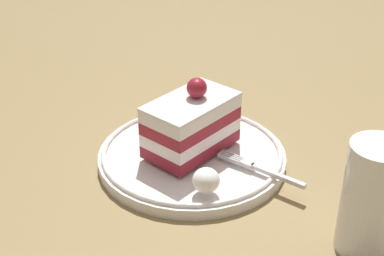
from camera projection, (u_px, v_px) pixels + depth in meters
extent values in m
plane|color=olive|center=(174.00, 157.00, 0.70)|extent=(2.40, 2.40, 0.00)
cylinder|color=white|center=(192.00, 157.00, 0.69)|extent=(0.23, 0.23, 0.01)
torus|color=white|center=(192.00, 151.00, 0.68)|extent=(0.22, 0.22, 0.01)
cube|color=maroon|center=(191.00, 143.00, 0.68)|extent=(0.07, 0.11, 0.02)
cube|color=white|center=(191.00, 131.00, 0.67)|extent=(0.07, 0.11, 0.02)
cube|color=maroon|center=(191.00, 120.00, 0.67)|extent=(0.07, 0.11, 0.02)
cube|color=white|center=(191.00, 108.00, 0.66)|extent=(0.07, 0.11, 0.02)
cube|color=white|center=(191.00, 101.00, 0.65)|extent=(0.07, 0.11, 0.00)
sphere|color=maroon|center=(197.00, 88.00, 0.65)|extent=(0.02, 0.02, 0.02)
ellipsoid|color=white|center=(206.00, 180.00, 0.60)|extent=(0.03, 0.03, 0.03)
cube|color=silver|center=(278.00, 176.00, 0.63)|extent=(0.07, 0.01, 0.00)
cube|color=silver|center=(247.00, 164.00, 0.65)|extent=(0.02, 0.01, 0.00)
cube|color=silver|center=(233.00, 155.00, 0.67)|extent=(0.03, 0.00, 0.00)
cube|color=silver|center=(231.00, 157.00, 0.66)|extent=(0.03, 0.00, 0.00)
cube|color=silver|center=(230.00, 158.00, 0.66)|extent=(0.03, 0.00, 0.00)
cube|color=silver|center=(228.00, 159.00, 0.66)|extent=(0.03, 0.00, 0.00)
cylinder|color=white|center=(372.00, 199.00, 0.53)|extent=(0.06, 0.06, 0.12)
cylinder|color=#B7232D|center=(369.00, 210.00, 0.54)|extent=(0.05, 0.05, 0.09)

